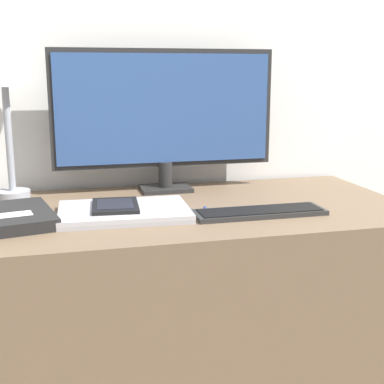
{
  "coord_description": "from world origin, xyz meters",
  "views": [
    {
      "loc": [
        -0.33,
        -1.11,
        1.09
      ],
      "look_at": [
        -0.02,
        0.15,
        0.8
      ],
      "focal_mm": 50.0,
      "sensor_mm": 36.0,
      "label": 1
    }
  ],
  "objects_px": {
    "notebook": "(11,217)",
    "pen": "(207,214)",
    "desk_lamp": "(6,103)",
    "keyboard": "(259,212)",
    "monitor": "(165,113)",
    "ereader": "(115,206)",
    "laptop": "(124,212)"
  },
  "relations": [
    {
      "from": "notebook",
      "to": "pen",
      "type": "distance_m",
      "value": 0.48
    },
    {
      "from": "desk_lamp",
      "to": "keyboard",
      "type": "bearing_deg",
      "value": -29.64
    },
    {
      "from": "monitor",
      "to": "pen",
      "type": "distance_m",
      "value": 0.39
    },
    {
      "from": "monitor",
      "to": "pen",
      "type": "xyz_separation_m",
      "value": [
        0.04,
        -0.32,
        -0.23
      ]
    },
    {
      "from": "keyboard",
      "to": "ereader",
      "type": "distance_m",
      "value": 0.36
    },
    {
      "from": "monitor",
      "to": "ereader",
      "type": "relative_size",
      "value": 4.16
    },
    {
      "from": "ereader",
      "to": "notebook",
      "type": "bearing_deg",
      "value": -178.58
    },
    {
      "from": "notebook",
      "to": "pen",
      "type": "relative_size",
      "value": 2.13
    },
    {
      "from": "keyboard",
      "to": "desk_lamp",
      "type": "relative_size",
      "value": 0.89
    },
    {
      "from": "laptop",
      "to": "desk_lamp",
      "type": "xyz_separation_m",
      "value": [
        -0.28,
        0.28,
        0.26
      ]
    },
    {
      "from": "keyboard",
      "to": "pen",
      "type": "relative_size",
      "value": 2.54
    },
    {
      "from": "laptop",
      "to": "pen",
      "type": "relative_size",
      "value": 2.51
    },
    {
      "from": "monitor",
      "to": "desk_lamp",
      "type": "height_order",
      "value": "monitor"
    },
    {
      "from": "laptop",
      "to": "desk_lamp",
      "type": "bearing_deg",
      "value": 135.61
    },
    {
      "from": "monitor",
      "to": "keyboard",
      "type": "bearing_deg",
      "value": -62.51
    },
    {
      "from": "monitor",
      "to": "desk_lamp",
      "type": "bearing_deg",
      "value": 177.92
    },
    {
      "from": "notebook",
      "to": "laptop",
      "type": "bearing_deg",
      "value": -0.55
    },
    {
      "from": "keyboard",
      "to": "notebook",
      "type": "distance_m",
      "value": 0.61
    },
    {
      "from": "ereader",
      "to": "monitor",
      "type": "bearing_deg",
      "value": 54.77
    },
    {
      "from": "desk_lamp",
      "to": "pen",
      "type": "bearing_deg",
      "value": -34.38
    },
    {
      "from": "keyboard",
      "to": "pen",
      "type": "xyz_separation_m",
      "value": [
        -0.13,
        0.02,
        -0.0
      ]
    },
    {
      "from": "desk_lamp",
      "to": "monitor",
      "type": "bearing_deg",
      "value": -2.08
    },
    {
      "from": "laptop",
      "to": "notebook",
      "type": "distance_m",
      "value": 0.27
    },
    {
      "from": "keyboard",
      "to": "laptop",
      "type": "height_order",
      "value": "laptop"
    },
    {
      "from": "monitor",
      "to": "keyboard",
      "type": "distance_m",
      "value": 0.44
    },
    {
      "from": "keyboard",
      "to": "laptop",
      "type": "relative_size",
      "value": 1.01
    },
    {
      "from": "monitor",
      "to": "pen",
      "type": "height_order",
      "value": "monitor"
    },
    {
      "from": "monitor",
      "to": "desk_lamp",
      "type": "relative_size",
      "value": 1.75
    },
    {
      "from": "monitor",
      "to": "ereader",
      "type": "xyz_separation_m",
      "value": [
        -0.18,
        -0.25,
        -0.21
      ]
    },
    {
      "from": "monitor",
      "to": "notebook",
      "type": "relative_size",
      "value": 2.36
    },
    {
      "from": "keyboard",
      "to": "desk_lamp",
      "type": "height_order",
      "value": "desk_lamp"
    },
    {
      "from": "keyboard",
      "to": "notebook",
      "type": "xyz_separation_m",
      "value": [
        -0.6,
        0.08,
        0.01
      ]
    }
  ]
}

